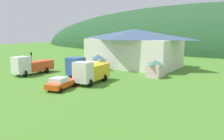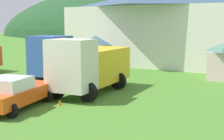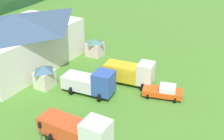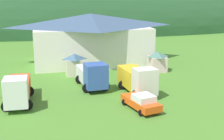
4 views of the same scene
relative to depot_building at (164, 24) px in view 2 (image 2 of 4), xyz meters
name	(u,v)px [view 2 (image 2 of 4)]	position (x,y,z in m)	size (l,w,h in m)	color
ground_plane	(94,91)	(2.44, -16.79, -4.13)	(200.00, 200.00, 0.00)	#4C842D
depot_building	(164,24)	(0.00, 0.00, 0.00)	(19.54, 12.47, 8.02)	white
play_shed_cream	(96,52)	(-3.55, -7.89, -2.53)	(2.56, 2.20, 3.11)	beige
box_truck_blue	(63,58)	(-2.09, -14.33, -2.46)	(3.62, 6.85, 3.38)	#3356AD
heavy_rig_striped	(89,65)	(2.63, -17.54, -2.39)	(3.61, 6.81, 3.42)	silver
service_pickup_orange	(14,92)	(1.52, -22.51, -3.30)	(3.16, 5.18, 1.66)	#EE5116
traffic_cone_near_pickup	(60,105)	(3.02, -20.78, -4.13)	(0.36, 0.36, 0.65)	orange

